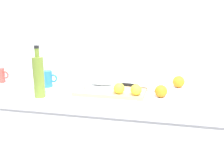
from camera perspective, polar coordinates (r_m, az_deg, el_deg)
The scene contains 13 objects.
back_wall at distance 1.81m, azimuth 4.34°, elevation 11.35°, with size 3.20×0.05×2.50m, color silver.
kitchen_counter at distance 1.74m, azimuth 2.14°, elevation -16.59°, with size 2.00×0.60×0.90m.
cutting_board at distance 1.60m, azimuth -0.00°, elevation -1.39°, with size 0.42×0.30×0.02m, color tan.
white_plate at distance 1.62m, azimuth -2.47°, elevation -0.54°, with size 0.22×0.22×0.01m, color white.
fish_fillet at distance 1.62m, azimuth -2.48°, elevation 0.33°, with size 0.16×0.07×0.04m, color #999E99.
chef_knife at distance 1.64m, azimuth 5.67°, elevation -0.36°, with size 0.29×0.07×0.02m.
lemon_0 at distance 1.48m, azimuth 1.57°, elevation -0.97°, with size 0.07×0.07×0.07m, color yellow.
lemon_1 at distance 1.46m, azimuth 5.44°, elevation -1.30°, with size 0.06×0.06×0.06m, color yellow.
olive_oil_bottle at distance 1.52m, azimuth -16.17°, elevation 1.70°, with size 0.06×0.06×0.30m.
coffee_mug_0 at distance 2.00m, azimuth -23.91°, elevation 1.80°, with size 0.11×0.07×0.10m.
coffee_mug_1 at distance 1.76m, azimuth -14.35°, elevation 1.16°, with size 0.11×0.07×0.11m.
orange_0 at distance 1.51m, azimuth 10.96°, elevation -1.59°, with size 0.07×0.07×0.07m, color orange.
orange_1 at distance 1.75m, azimuth 14.75°, elevation 0.48°, with size 0.08×0.08×0.08m, color orange.
Camera 1 is at (0.27, -1.47, 1.34)m, focal length 40.68 mm.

